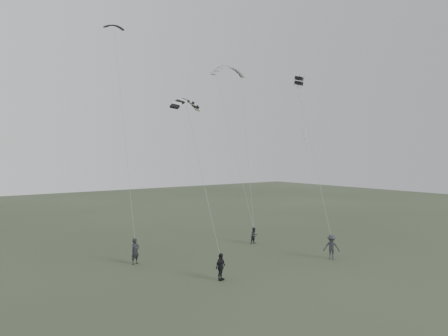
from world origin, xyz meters
TOP-DOWN VIEW (x-y plane):
  - ground at (0.00, 0.00)m, footprint 140.00×140.00m
  - flyer_left at (-5.56, 6.76)m, footprint 0.81×0.64m
  - flyer_right at (6.54, 7.00)m, footprint 0.78×0.63m
  - flyer_center at (-2.88, -0.49)m, footprint 1.14×0.80m
  - flyer_far at (7.55, -1.18)m, footprint 1.35×1.43m
  - kite_dark_small at (-5.06, 11.56)m, footprint 1.69×0.63m
  - kite_pale_large at (8.10, 12.93)m, footprint 3.87×1.75m
  - kite_striped at (-3.57, 2.58)m, footprint 2.74×1.55m
  - kite_box at (10.13, 4.88)m, footprint 0.96×1.01m

SIDE VIEW (x-z plane):
  - ground at x=0.00m, z-range 0.00..0.00m
  - flyer_right at x=6.54m, z-range 0.00..1.51m
  - flyer_center at x=-2.88m, z-range 0.00..1.80m
  - flyer_far at x=7.55m, z-range 0.00..1.95m
  - flyer_left at x=-5.56m, z-range 0.00..1.96m
  - kite_striped at x=-3.57m, z-range 11.49..12.70m
  - kite_box at x=10.13m, z-range 14.69..15.53m
  - kite_pale_large at x=8.10m, z-range 16.58..18.28m
  - kite_dark_small at x=-5.06m, z-range 18.78..19.41m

